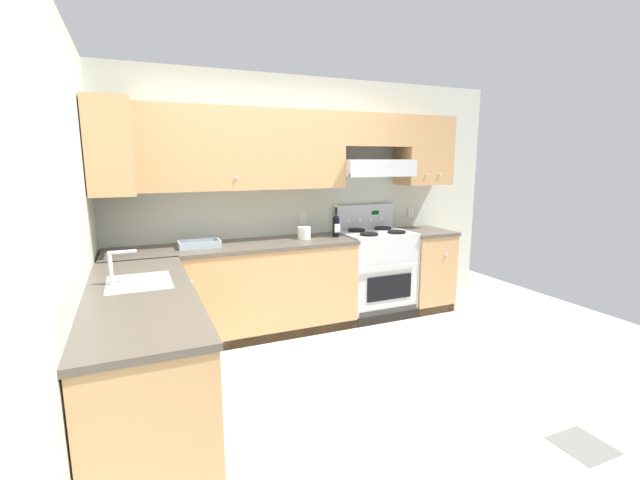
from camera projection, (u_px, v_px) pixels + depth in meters
ground_plane at (326, 387)px, 3.29m from camera, size 7.04×7.04×0.00m
floor_accent_tile at (583, 445)px, 2.61m from camera, size 0.30×0.30×0.01m
wall_back at (300, 181)px, 4.55m from camera, size 4.68×0.57×2.55m
wall_left at (72, 221)px, 2.63m from camera, size 0.47×4.00×2.55m
counter_back_run at (276, 287)px, 4.33m from camera, size 3.60×0.65×0.91m
counter_left_run at (146, 360)px, 2.72m from camera, size 0.63×1.91×1.13m
stove at (375, 272)px, 4.79m from camera, size 0.76×0.62×1.20m
wine_bottle at (336, 224)px, 4.49m from camera, size 0.07×0.07×0.33m
bowl at (199, 245)px, 3.97m from camera, size 0.37×0.21×0.06m
paper_towel_roll at (304, 233)px, 4.39m from camera, size 0.13×0.13×0.12m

